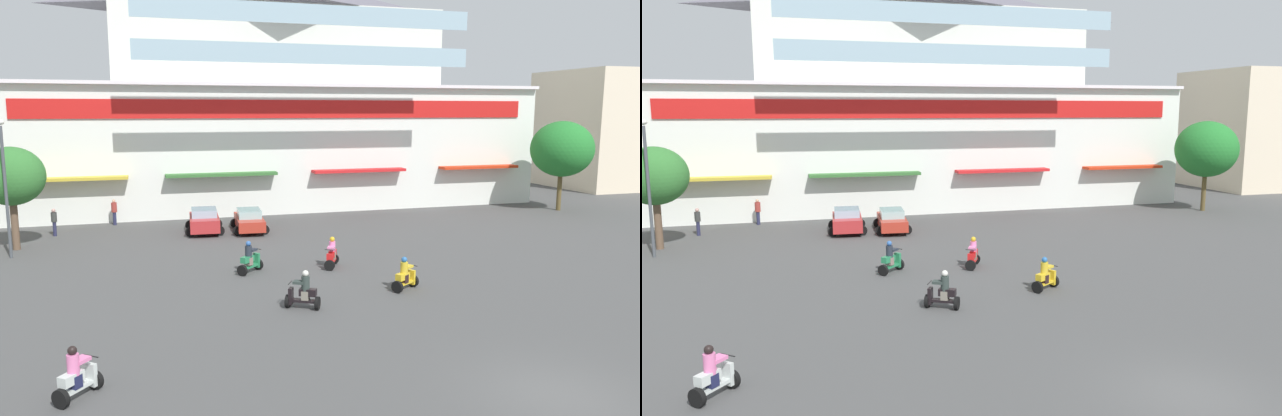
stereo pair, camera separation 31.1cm
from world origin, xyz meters
TOP-DOWN VIEW (x-y plane):
  - ground_plane at (0.00, 13.00)m, footprint 128.00×128.00m
  - colonial_building at (-0.00, 36.57)m, footprint 40.93×18.04m
  - flank_building_right at (33.36, 37.54)m, footprint 8.43×10.66m
  - plaza_tree_1 at (20.16, 25.93)m, footprint 4.62×4.71m
  - plaza_tree_2 at (-17.53, 23.02)m, footprint 3.57×3.05m
  - parked_car_0 at (-7.05, 24.90)m, footprint 2.53×3.92m
  - parked_car_1 at (-4.24, 24.58)m, footprint 2.44×4.37m
  - scooter_rider_0 at (-4.78, 8.84)m, footprint 1.41×1.11m
  - scooter_rider_1 at (-5.89, 14.58)m, footprint 1.38×1.38m
  - scooter_rider_2 at (-12.43, 3.40)m, footprint 1.25×1.37m
  - scooter_rider_3 at (0.04, 10.00)m, footprint 1.44×1.19m
  - scooter_rider_4 at (-1.85, 14.50)m, footprint 1.11×1.50m
  - pedestrian_0 at (-12.63, 29.16)m, footprint 0.51×0.51m
  - pedestrian_1 at (-16.00, 26.36)m, footprint 0.47×0.47m
  - streetlamp_near at (-17.42, 21.00)m, footprint 0.40×0.40m

SIDE VIEW (x-z plane):
  - ground_plane at x=0.00m, z-range 0.00..0.00m
  - scooter_rider_3 at x=0.04m, z-range -0.14..1.34m
  - scooter_rider_2 at x=-12.43m, z-range -0.14..1.37m
  - scooter_rider_4 at x=-1.85m, z-range -0.14..1.37m
  - scooter_rider_0 at x=-4.78m, z-range -0.14..1.40m
  - scooter_rider_1 at x=-5.89m, z-range -0.14..1.43m
  - parked_car_1 at x=-4.24m, z-range 0.01..1.42m
  - parked_car_0 at x=-7.05m, z-range 0.01..1.54m
  - pedestrian_1 at x=-16.00m, z-range 0.13..1.84m
  - pedestrian_0 at x=-12.63m, z-range 0.12..1.86m
  - plaza_tree_2 at x=-17.53m, z-range 1.21..6.92m
  - streetlamp_near at x=-17.42m, z-range 0.57..7.76m
  - plaza_tree_1 at x=20.16m, z-range 1.30..8.17m
  - flank_building_right at x=33.36m, z-range 0.00..11.58m
  - colonial_building at x=0.00m, z-range -1.30..17.27m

